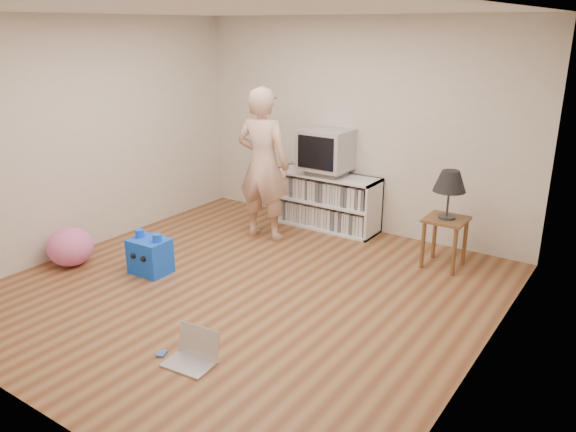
# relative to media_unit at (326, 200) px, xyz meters

# --- Properties ---
(ground) EXTENTS (4.50, 4.50, 0.00)m
(ground) POSITION_rel_media_unit_xyz_m (0.30, -2.04, -0.35)
(ground) COLOR brown
(ground) RESTS_ON ground
(walls) EXTENTS (4.52, 4.52, 2.60)m
(walls) POSITION_rel_media_unit_xyz_m (0.30, -2.04, 0.95)
(walls) COLOR silver
(walls) RESTS_ON ground
(ceiling) EXTENTS (4.50, 4.50, 0.01)m
(ceiling) POSITION_rel_media_unit_xyz_m (0.30, -2.04, 2.25)
(ceiling) COLOR white
(ceiling) RESTS_ON walls
(media_unit) EXTENTS (1.40, 0.45, 0.70)m
(media_unit) POSITION_rel_media_unit_xyz_m (0.00, 0.00, 0.00)
(media_unit) COLOR white
(media_unit) RESTS_ON ground
(dvd_deck) EXTENTS (0.45, 0.35, 0.07)m
(dvd_deck) POSITION_rel_media_unit_xyz_m (-0.00, -0.02, 0.39)
(dvd_deck) COLOR gray
(dvd_deck) RESTS_ON media_unit
(crt_tv) EXTENTS (0.60, 0.53, 0.50)m
(crt_tv) POSITION_rel_media_unit_xyz_m (-0.00, -0.02, 0.67)
(crt_tv) COLOR #A5A5AA
(crt_tv) RESTS_ON dvd_deck
(side_table) EXTENTS (0.42, 0.42, 0.55)m
(side_table) POSITION_rel_media_unit_xyz_m (1.70, -0.39, 0.07)
(side_table) COLOR brown
(side_table) RESTS_ON ground
(table_lamp) EXTENTS (0.34, 0.34, 0.52)m
(table_lamp) POSITION_rel_media_unit_xyz_m (1.70, -0.39, 0.59)
(table_lamp) COLOR #333333
(table_lamp) RESTS_ON side_table
(person) EXTENTS (0.72, 0.52, 1.83)m
(person) POSITION_rel_media_unit_xyz_m (-0.42, -0.77, 0.56)
(person) COLOR #D3A890
(person) RESTS_ON ground
(laptop) EXTENTS (0.40, 0.33, 0.26)m
(laptop) POSITION_rel_media_unit_xyz_m (0.75, -3.25, -0.28)
(laptop) COLOR silver
(laptop) RESTS_ON ground
(playing_cards) EXTENTS (0.09, 0.11, 0.02)m
(playing_cards) POSITION_rel_media_unit_xyz_m (0.47, -3.33, -0.34)
(playing_cards) COLOR #4564B8
(playing_cards) RESTS_ON ground
(plush_blue) EXTENTS (0.40, 0.36, 0.46)m
(plush_blue) POSITION_rel_media_unit_xyz_m (-0.78, -2.29, -0.16)
(plush_blue) COLOR #0C4EFC
(plush_blue) RESTS_ON ground
(plush_pink) EXTENTS (0.49, 0.49, 0.42)m
(plush_pink) POSITION_rel_media_unit_xyz_m (-1.65, -2.63, -0.14)
(plush_pink) COLOR pink
(plush_pink) RESTS_ON ground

